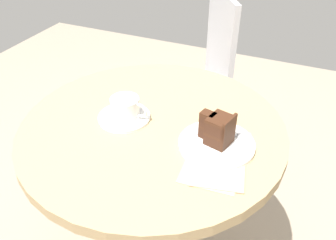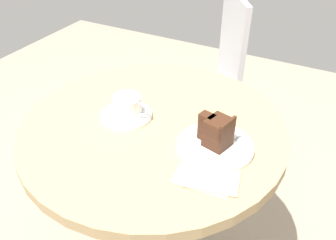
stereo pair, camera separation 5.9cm
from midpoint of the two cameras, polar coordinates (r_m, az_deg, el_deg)
The scene contains 9 objects.
cafe_table at distance 1.13m, azimuth -0.73°, elevation -5.69°, with size 0.79×0.79×0.76m.
saucer at distance 1.08m, azimuth -5.17°, elevation 0.72°, with size 0.16×0.16×0.01m.
coffee_cup at distance 1.07m, azimuth -4.98°, elevation 2.31°, with size 0.12×0.09×0.06m.
teaspoon at distance 1.05m, azimuth -3.05°, elevation 0.17°, with size 0.04×0.09×0.00m.
cake_plate at distance 0.97m, azimuth 9.29°, elevation -4.21°, with size 0.21×0.21×0.01m.
cake_slice at distance 0.95m, azimuth 9.57°, elevation -1.89°, with size 0.10×0.08×0.09m.
fork at distance 0.99m, azimuth 11.51°, elevation -2.89°, with size 0.15×0.07×0.00m.
napkin at distance 0.90m, azimuth 8.63°, elevation -8.34°, with size 0.17×0.16×0.00m.
cafe_chair at distance 1.72m, azimuth 7.90°, elevation 6.69°, with size 0.53×0.53×0.95m.
Camera 2 is at (0.44, -0.73, 1.38)m, focal length 38.00 mm.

